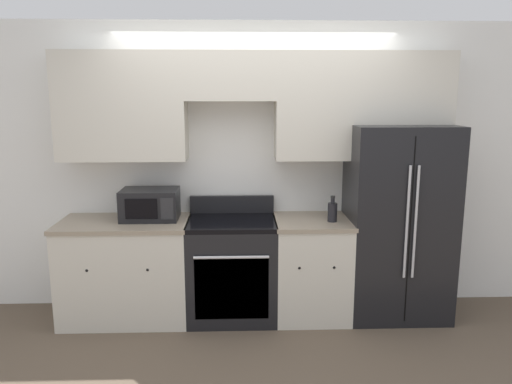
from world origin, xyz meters
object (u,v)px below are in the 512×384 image
object	(u,v)px
refrigerator	(396,221)
bottle	(332,211)
oven_range	(232,268)
microwave	(150,204)

from	to	relation	value
refrigerator	bottle	world-z (taller)	refrigerator
bottle	refrigerator	bearing A→B (deg)	12.56
refrigerator	oven_range	bearing A→B (deg)	-177.55
oven_range	bottle	size ratio (longest dim) A/B	4.66
oven_range	bottle	world-z (taller)	bottle
oven_range	refrigerator	world-z (taller)	refrigerator
microwave	bottle	bearing A→B (deg)	-4.89
oven_range	microwave	distance (m)	0.92
refrigerator	bottle	xyz separation A→B (m)	(-0.60, -0.13, 0.12)
microwave	refrigerator	bearing A→B (deg)	-0.04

